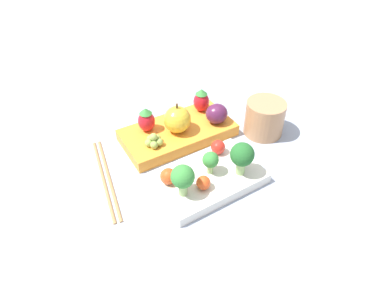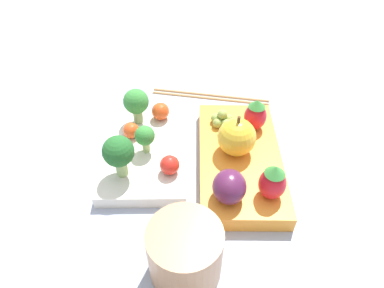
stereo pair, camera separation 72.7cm
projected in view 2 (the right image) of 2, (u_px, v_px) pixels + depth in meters
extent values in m
plane|color=#939EB2|center=(194.00, 155.00, 0.51)|extent=(4.00, 4.00, 0.00)
cube|color=silver|center=(146.00, 153.00, 0.50)|extent=(0.20, 0.14, 0.02)
cube|color=orange|center=(239.00, 159.00, 0.49)|extent=(0.23, 0.14, 0.02)
cylinder|color=#93B770|center=(146.00, 146.00, 0.49)|extent=(0.01, 0.01, 0.02)
sphere|color=#388438|center=(145.00, 136.00, 0.47)|extent=(0.03, 0.03, 0.03)
cylinder|color=#93B770|center=(138.00, 116.00, 0.53)|extent=(0.01, 0.01, 0.02)
sphere|color=#388438|center=(136.00, 101.00, 0.51)|extent=(0.04, 0.04, 0.04)
cylinder|color=#93B770|center=(122.00, 167.00, 0.45)|extent=(0.02, 0.02, 0.02)
sphere|color=#236028|center=(118.00, 151.00, 0.43)|extent=(0.04, 0.04, 0.04)
sphere|color=#DB4C1E|center=(131.00, 130.00, 0.51)|extent=(0.02, 0.02, 0.02)
sphere|color=red|center=(170.00, 165.00, 0.45)|extent=(0.03, 0.03, 0.03)
sphere|color=#DB4C1E|center=(160.00, 111.00, 0.53)|extent=(0.03, 0.03, 0.03)
sphere|color=gold|center=(237.00, 137.00, 0.46)|extent=(0.05, 0.05, 0.05)
cylinder|color=brown|center=(239.00, 120.00, 0.44)|extent=(0.00, 0.00, 0.01)
ellipsoid|color=red|center=(255.00, 117.00, 0.50)|extent=(0.03, 0.03, 0.04)
cone|color=#388438|center=(257.00, 104.00, 0.49)|extent=(0.02, 0.02, 0.01)
ellipsoid|color=red|center=(272.00, 184.00, 0.41)|extent=(0.03, 0.03, 0.04)
cone|color=#388438|center=(276.00, 170.00, 0.40)|extent=(0.03, 0.03, 0.01)
ellipsoid|color=#511E42|center=(229.00, 187.00, 0.41)|extent=(0.05, 0.04, 0.04)
sphere|color=#8EA84C|center=(222.00, 116.00, 0.53)|extent=(0.02, 0.02, 0.02)
sphere|color=#8EA84C|center=(216.00, 118.00, 0.52)|extent=(0.02, 0.02, 0.02)
sphere|color=#8EA84C|center=(218.00, 123.00, 0.52)|extent=(0.02, 0.02, 0.02)
sphere|color=#8EA84C|center=(226.00, 124.00, 0.51)|extent=(0.02, 0.02, 0.02)
sphere|color=#8EA84C|center=(228.00, 119.00, 0.52)|extent=(0.02, 0.02, 0.02)
sphere|color=#8EA84C|center=(222.00, 115.00, 0.51)|extent=(0.02, 0.02, 0.02)
cylinder|color=tan|center=(185.00, 253.00, 0.36)|extent=(0.08, 0.08, 0.07)
cylinder|color=#A37547|center=(210.00, 94.00, 0.62)|extent=(0.02, 0.21, 0.01)
cylinder|color=#A37547|center=(210.00, 97.00, 0.61)|extent=(0.02, 0.21, 0.01)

